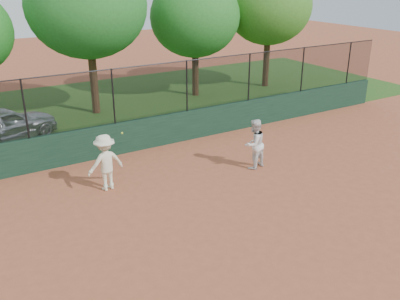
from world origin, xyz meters
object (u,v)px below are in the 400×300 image
tree_4 (269,6)px  player_main (105,162)px  tree_3 (195,17)px  parked_car (4,125)px  player_second (254,144)px  tree_2 (87,6)px

tree_4 → player_main: bearing=-147.8°
player_main → tree_3: size_ratio=0.31×
parked_car → player_second: size_ratio=2.34×
tree_3 → tree_2: bearing=-176.7°
tree_4 → tree_3: bearing=176.1°
player_second → tree_4: 12.52m
parked_car → tree_3: tree_3 is taller
tree_3 → tree_4: size_ratio=0.93×
tree_3 → player_main: bearing=-134.3°
player_main → tree_3: tree_3 is taller
tree_3 → tree_4: tree_4 is taller
player_main → tree_4: 15.46m
parked_car → tree_2: 6.37m
player_second → tree_2: bearing=-87.1°
tree_2 → tree_3: size_ratio=1.17×
parked_car → player_main: (1.98, -6.09, 0.20)m
parked_car → tree_4: (14.70, 1.92, 3.82)m
player_main → tree_4: bearing=32.2°
player_main → parked_car: bearing=108.0°
tree_2 → tree_4: tree_2 is taller
tree_2 → tree_4: size_ratio=1.09×
tree_2 → tree_4: (10.33, 0.01, -0.40)m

